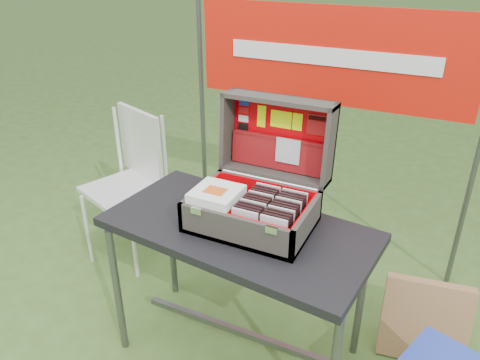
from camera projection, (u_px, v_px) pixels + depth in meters
The scene contains 87 objects.
table at pixel (238, 291), 2.24m from camera, with size 1.20×0.60×0.75m, color black, non-canonical shape.
table_top at pixel (238, 229), 2.08m from camera, with size 1.20×0.60×0.04m, color black.
table_leg_fl at pixel (117, 292), 2.27m from camera, with size 0.04×0.04×0.71m, color #59595B.
table_leg_bl at pixel (172, 242), 2.65m from camera, with size 0.04×0.04×0.71m, color #59595B.
table_leg_br at pixel (361, 297), 2.24m from camera, with size 0.04×0.04×0.71m, color #59595B.
table_brace at pixel (238, 331), 2.36m from camera, with size 1.05×0.03×0.03m, color #59595B.
suitcase at pixel (258, 168), 2.01m from camera, with size 0.52×0.53×0.51m, color #3D382E, non-canonical shape.
suitcase_base_bottom at pixel (252, 223), 2.07m from camera, with size 0.52×0.37×0.02m, color #3D382E.
suitcase_base_wall_front at pixel (234, 232), 1.91m from camera, with size 0.52×0.02×0.14m, color #3D382E.
suitcase_base_wall_back at pixel (267, 194), 2.19m from camera, with size 0.52×0.02×0.14m, color #3D382E.
suitcase_base_wall_left at pixel (202, 199), 2.14m from camera, with size 0.02×0.37×0.14m, color #3D382E.
suitcase_base_wall_right at pixel (307, 225), 1.95m from camera, with size 0.02×0.37×0.14m, color #3D382E.
suitcase_liner_floor at pixel (252, 221), 2.07m from camera, with size 0.48×0.33×0.01m, color #E80004.
suitcase_latch_left at pixel (196, 211), 1.94m from camera, with size 0.05×0.01×0.03m, color silver.
suitcase_latch_right at pixel (271, 230), 1.80m from camera, with size 0.05×0.01×0.03m, color silver.
suitcase_hinge at pixel (269, 180), 2.17m from camera, with size 0.02×0.02×0.47m, color silver.
suitcase_lid_back at pixel (281, 134), 2.20m from camera, with size 0.52×0.37×0.02m, color #3D382E.
suitcase_lid_rim_far at pixel (279, 100), 2.08m from camera, with size 0.52×0.02×0.14m, color #3D382E.
suitcase_lid_rim_near at pixel (274, 173), 2.22m from camera, with size 0.52×0.02×0.14m, color #3D382E.
suitcase_lid_rim_left at pixel (228, 129), 2.25m from camera, with size 0.02×0.37×0.14m, color #3D382E.
suitcase_lid_rim_right at pixel (330, 147), 2.05m from camera, with size 0.02×0.37×0.14m, color #3D382E.
suitcase_lid_liner at pixel (280, 135), 2.19m from camera, with size 0.48×0.33×0.01m, color #E80004.
suitcase_liner_wall_front at pixel (235, 228), 1.91m from camera, with size 0.48×0.01×0.12m, color #E80004.
suitcase_liner_wall_back at pixel (266, 193), 2.17m from camera, with size 0.48×0.01×0.12m, color #E80004.
suitcase_liner_wall_left at pixel (204, 198), 2.14m from camera, with size 0.01×0.33×0.12m, color #E80004.
suitcase_liner_wall_right at pixel (304, 222), 1.95m from camera, with size 0.01×0.33×0.12m, color #E80004.
suitcase_lid_pocket at pixel (278, 153), 2.21m from camera, with size 0.46×0.15×0.03m, color maroon.
suitcase_pocket_edge at pixel (278, 139), 2.17m from camera, with size 0.45×0.02×0.02m, color maroon.
suitcase_pocket_cd at pixel (288, 151), 2.16m from camera, with size 0.12×0.12×0.01m, color silver.
lid_sticker_cc_a at pixel (244, 102), 2.21m from camera, with size 0.05×0.03×0.00m, color #1933B2.
lid_sticker_cc_b at pixel (244, 110), 2.22m from camera, with size 0.05×0.03×0.00m, color #AE1415.
lid_sticker_cc_c at pixel (243, 119), 2.24m from camera, with size 0.05×0.03×0.00m, color white.
lid_sticker_cc_d at pixel (243, 127), 2.26m from camera, with size 0.05×0.03×0.00m, color black.
lid_card_neon_tall at pixel (262, 116), 2.19m from camera, with size 0.04×0.10×0.00m, color #D4EE08.
lid_card_neon_main at pixel (281, 119), 2.16m from camera, with size 0.10×0.08×0.00m, color #D4EE08.
lid_card_neon_small at pixel (297, 122), 2.13m from camera, with size 0.05×0.08×0.00m, color #D4EE08.
lid_sticker_band at pixel (317, 125), 2.09m from camera, with size 0.09×0.09×0.00m, color #AE1415.
lid_sticker_band_bar at pixel (318, 119), 2.08m from camera, with size 0.08×0.02×0.00m, color black.
cd_left_0 at pixel (245, 224), 1.91m from camera, with size 0.12×0.01×0.13m, color silver.
cd_left_1 at pixel (247, 222), 1.93m from camera, with size 0.12×0.01×0.13m, color black.
cd_left_2 at pixel (249, 220), 1.94m from camera, with size 0.12×0.01×0.13m, color black.
cd_left_3 at pixel (251, 217), 1.96m from camera, with size 0.12×0.01×0.13m, color black.
cd_left_4 at pixel (253, 215), 1.98m from camera, with size 0.12×0.01×0.13m, color silver.
cd_left_5 at pixel (255, 213), 1.99m from camera, with size 0.12×0.01×0.13m, color black.
cd_left_6 at pixel (257, 211), 2.01m from camera, with size 0.12×0.01×0.13m, color black.
cd_left_7 at pixel (259, 208), 2.03m from camera, with size 0.12×0.01×0.13m, color black.
cd_left_8 at pixel (261, 206), 2.04m from camera, with size 0.12×0.01×0.13m, color silver.
cd_left_9 at pixel (263, 204), 2.06m from camera, with size 0.12×0.01×0.13m, color black.
cd_left_10 at pixel (264, 202), 2.08m from camera, with size 0.12×0.01×0.13m, color black.
cd_left_11 at pixel (266, 200), 2.09m from camera, with size 0.12×0.01×0.13m, color black.
cd_left_12 at pixel (268, 198), 2.11m from camera, with size 0.12×0.01×0.13m, color silver.
cd_right_0 at pixel (273, 232), 1.86m from camera, with size 0.12×0.01×0.13m, color silver.
cd_right_1 at pixel (275, 229), 1.88m from camera, with size 0.12×0.01×0.13m, color black.
cd_right_2 at pixel (277, 227), 1.89m from camera, with size 0.12×0.01×0.13m, color black.
cd_right_3 at pixel (279, 224), 1.91m from camera, with size 0.12×0.01×0.13m, color black.
cd_right_4 at pixel (281, 222), 1.93m from camera, with size 0.12×0.01×0.13m, color silver.
cd_right_5 at pixel (283, 220), 1.94m from camera, with size 0.12×0.01×0.13m, color black.
cd_right_6 at pixel (284, 217), 1.96m from camera, with size 0.12×0.01×0.13m, color black.
cd_right_7 at pixel (286, 215), 1.98m from camera, with size 0.12×0.01×0.13m, color black.
cd_right_8 at pixel (288, 213), 1.99m from camera, with size 0.12×0.01×0.13m, color silver.
cd_right_9 at pixel (290, 211), 2.01m from camera, with size 0.12×0.01×0.13m, color black.
cd_right_10 at pixel (291, 208), 2.03m from camera, with size 0.12×0.01×0.13m, color black.
cd_right_11 at pixel (293, 206), 2.04m from camera, with size 0.12×0.01×0.13m, color black.
cd_right_12 at pixel (294, 204), 2.06m from camera, with size 0.12×0.01×0.13m, color silver.
songbook_0 at pixel (217, 198), 2.01m from camera, with size 0.20×0.20×0.01m, color white.
songbook_1 at pixel (217, 197), 2.01m from camera, with size 0.20×0.20×0.01m, color white.
songbook_2 at pixel (217, 195), 2.01m from camera, with size 0.20×0.20×0.01m, color white.
songbook_3 at pixel (216, 194), 2.00m from camera, with size 0.20×0.20×0.01m, color white.
songbook_4 at pixel (216, 193), 2.00m from camera, with size 0.20×0.20×0.01m, color white.
songbook_5 at pixel (216, 192), 2.00m from camera, with size 0.20×0.20×0.01m, color white.
songbook_6 at pixel (216, 191), 2.00m from camera, with size 0.20×0.20×0.01m, color white.
songbook_7 at pixel (216, 190), 2.00m from camera, with size 0.20×0.20×0.01m, color white.
songbook_graphic at pixel (215, 191), 1.99m from camera, with size 0.09×0.07×0.00m, color #D85919.
chair at pixel (124, 191), 2.94m from camera, with size 0.43×0.47×0.95m, color silver, non-canonical shape.
chair_seat at pixel (124, 190), 2.94m from camera, with size 0.43×0.43×0.03m, color silver.
chair_backrest at pixel (140, 144), 2.99m from camera, with size 0.43×0.03×0.45m, color silver.
chair_leg_fl at pixel (87, 230), 2.97m from camera, with size 0.02×0.02×0.48m, color silver.
chair_leg_fr at pixel (134, 244), 2.83m from camera, with size 0.02×0.02×0.48m, color silver.
chair_leg_bl at pixel (124, 204), 3.26m from camera, with size 0.02×0.02×0.48m, color silver.
chair_leg_br at pixel (168, 216), 3.12m from camera, with size 0.02×0.02×0.48m, color silver.
chair_upright_left at pixel (118, 140), 3.07m from camera, with size 0.02×0.02×0.45m, color silver.
chair_upright_right at pixel (164, 150), 2.93m from camera, with size 0.02×0.02×0.45m, color silver.
cardboard_box at pixel (424, 322), 2.29m from camera, with size 0.41×0.06×0.43m, color #A37341.
banner_post_left at pixel (202, 112), 3.16m from camera, with size 0.03×0.03×1.70m, color #59595B.
banner_post_right at pixel (478, 156), 2.50m from camera, with size 0.03×0.03×1.70m, color #59595B.
banner at pixel (330, 56), 2.62m from camera, with size 1.60×0.01×0.55m, color red.
banner_text at pixel (330, 57), 2.61m from camera, with size 1.20×0.00×0.10m, color white.
Camera 1 is at (0.70, -1.52, 1.87)m, focal length 35.00 mm.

